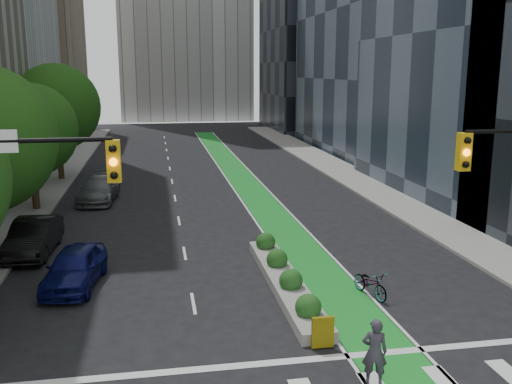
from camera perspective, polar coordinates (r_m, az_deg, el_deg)
name	(u,v)px	position (r m, az deg, el deg)	size (l,w,h in m)	color
ground	(299,383)	(16.63, 4.33, -18.50)	(160.00, 160.00, 0.00)	black
sidewalk_left	(33,199)	(40.56, -21.41, -0.67)	(3.60, 90.00, 0.15)	gray
sidewalk_right	(371,187)	(42.64, 11.41, 0.52)	(3.60, 90.00, 0.15)	gray
bike_lane_paint	(242,179)	(45.14, -1.40, 1.31)	(2.20, 70.00, 0.01)	#198A27
building_tan_far	(22,34)	(81.62, -22.34, 14.42)	(14.00, 16.00, 26.00)	tan
building_dark_end	(319,31)	(85.38, 6.28, 15.76)	(14.00, 18.00, 28.00)	black
tree_midfar	(30,130)	(36.75, -21.65, 5.77)	(5.60, 5.60, 7.76)	black
tree_far	(57,107)	(46.51, -19.32, 8.02)	(6.60, 6.60, 9.00)	black
median_planter	(285,278)	(22.91, 2.89, -8.58)	(1.20, 10.26, 1.10)	gray
bicycle	(370,283)	(22.37, 11.38, -8.95)	(0.68, 1.96, 1.03)	gray
cyclist	(375,352)	(16.41, 11.77, -15.36)	(0.70, 0.46, 1.92)	#38343E
parked_car_left_near	(75,267)	(23.92, -17.66, -7.18)	(1.87, 4.65, 1.58)	#0D1152
parked_car_left_mid	(34,237)	(28.63, -21.35, -4.20)	(1.76, 5.04, 1.66)	black
parked_car_left_far	(99,190)	(38.72, -15.45, 0.24)	(2.21, 5.45, 1.58)	#56585B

